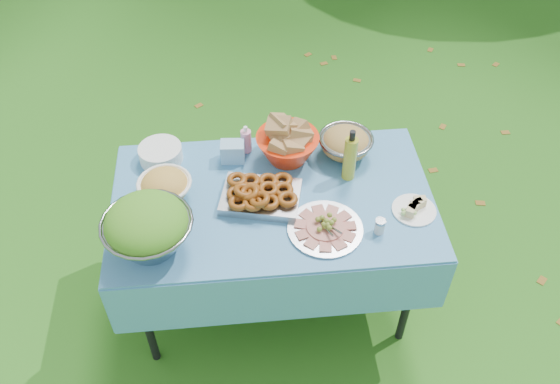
# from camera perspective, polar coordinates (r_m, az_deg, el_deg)

# --- Properties ---
(ground) EXTENTS (80.00, 80.00, 0.00)m
(ground) POSITION_cam_1_polar(r_m,az_deg,el_deg) (3.29, -0.59, -9.79)
(ground) COLOR #133B0A
(ground) RESTS_ON ground
(picnic_table) EXTENTS (1.46, 0.86, 0.76)m
(picnic_table) POSITION_cam_1_polar(r_m,az_deg,el_deg) (2.98, -0.65, -5.66)
(picnic_table) COLOR #82D4FA
(picnic_table) RESTS_ON ground
(salad_bowl) EXTENTS (0.39, 0.39, 0.25)m
(salad_bowl) POSITION_cam_1_polar(r_m,az_deg,el_deg) (2.47, -12.65, -3.33)
(salad_bowl) COLOR gray
(salad_bowl) RESTS_ON picnic_table
(pasta_bowl_white) EXTENTS (0.31, 0.31, 0.13)m
(pasta_bowl_white) POSITION_cam_1_polar(r_m,az_deg,el_deg) (2.71, -11.04, 0.57)
(pasta_bowl_white) COLOR white
(pasta_bowl_white) RESTS_ON picnic_table
(plate_stack) EXTENTS (0.24, 0.24, 0.08)m
(plate_stack) POSITION_cam_1_polar(r_m,az_deg,el_deg) (2.91, -11.41, 3.65)
(plate_stack) COLOR white
(plate_stack) RESTS_ON picnic_table
(wipes_box) EXTENTS (0.12, 0.09, 0.10)m
(wipes_box) POSITION_cam_1_polar(r_m,az_deg,el_deg) (2.86, -4.58, 3.89)
(wipes_box) COLOR #90C4EB
(wipes_box) RESTS_ON picnic_table
(sanitizer_bottle) EXTENTS (0.06, 0.06, 0.15)m
(sanitizer_bottle) POSITION_cam_1_polar(r_m,az_deg,el_deg) (2.89, -3.29, 5.13)
(sanitizer_bottle) COLOR #FD9BC1
(sanitizer_bottle) RESTS_ON picnic_table
(bread_bowl) EXTENTS (0.36, 0.36, 0.20)m
(bread_bowl) POSITION_cam_1_polar(r_m,az_deg,el_deg) (2.82, 0.73, 4.85)
(bread_bowl) COLOR #F8300A
(bread_bowl) RESTS_ON picnic_table
(pasta_bowl_steel) EXTENTS (0.34, 0.34, 0.14)m
(pasta_bowl_steel) POSITION_cam_1_polar(r_m,az_deg,el_deg) (2.89, 6.33, 4.73)
(pasta_bowl_steel) COLOR gray
(pasta_bowl_steel) RESTS_ON picnic_table
(fried_tray) EXTENTS (0.40, 0.32, 0.08)m
(fried_tray) POSITION_cam_1_polar(r_m,az_deg,el_deg) (2.66, -1.86, -0.18)
(fried_tray) COLOR #A2A2A6
(fried_tray) RESTS_ON picnic_table
(charcuterie_platter) EXTENTS (0.43, 0.43, 0.08)m
(charcuterie_platter) POSITION_cam_1_polar(r_m,az_deg,el_deg) (2.55, 4.41, -3.09)
(charcuterie_platter) COLOR #A9ACB0
(charcuterie_platter) RESTS_ON picnic_table
(oil_bottle) EXTENTS (0.07, 0.07, 0.28)m
(oil_bottle) POSITION_cam_1_polar(r_m,az_deg,el_deg) (2.72, 6.78, 3.58)
(oil_bottle) COLOR gold
(oil_bottle) RESTS_ON picnic_table
(cheese_plate) EXTENTS (0.24, 0.24, 0.05)m
(cheese_plate) POSITION_cam_1_polar(r_m,az_deg,el_deg) (2.69, 12.84, -1.38)
(cheese_plate) COLOR white
(cheese_plate) RESTS_ON picnic_table
(shaker) EXTENTS (0.06, 0.06, 0.07)m
(shaker) POSITION_cam_1_polar(r_m,az_deg,el_deg) (2.57, 9.59, -3.27)
(shaker) COLOR silver
(shaker) RESTS_ON picnic_table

